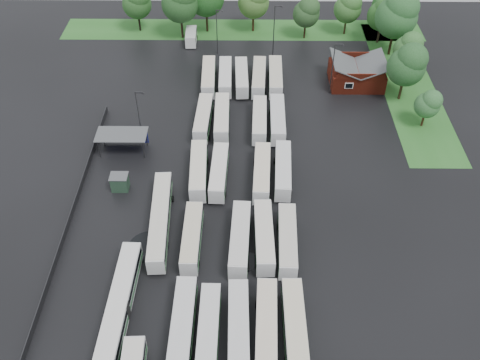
{
  "coord_description": "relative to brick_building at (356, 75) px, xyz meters",
  "views": [
    {
      "loc": [
        2.62,
        -46.5,
        56.08
      ],
      "look_at": [
        2.0,
        12.0,
        2.5
      ],
      "focal_mm": 40.0,
      "sensor_mm": 36.0,
      "label": 1
    }
  ],
  "objects": [
    {
      "name": "bus_r2c0",
      "position": [
        -28.37,
        -41.41,
        -0.16
      ],
      "size": [
        2.44,
        11.13,
        3.09
      ],
      "rotation": [
        0.0,
        0.0,
        -0.01
      ],
      "color": "silver",
      "rests_on": "ground"
    },
    {
      "name": "bus_r3c0",
      "position": [
        -28.4,
        -27.84,
        -0.07
      ],
      "size": [
        2.96,
        11.84,
        3.27
      ],
      "rotation": [
        0.0,
        0.0,
        0.04
      ],
      "color": "silver",
      "rests_on": "ground"
    },
    {
      "name": "bus_r1c3",
      "position": [
        -18.69,
        -54.96,
        -0.09
      ],
      "size": [
        2.87,
        11.67,
        3.23
      ],
      "rotation": [
        0.0,
        0.0,
        -0.04
      ],
      "color": "silver",
      "rests_on": "ground"
    },
    {
      "name": "tree_north_6",
      "position": [
        9.27,
        20.75,
        5.14
      ],
      "size": [
        6.58,
        6.58,
        10.9
      ],
      "color": "black",
      "rests_on": "ground"
    },
    {
      "name": "bus_r4c1",
      "position": [
        -25.3,
        -14.12,
        -0.08
      ],
      "size": [
        2.63,
        11.7,
        3.25
      ],
      "rotation": [
        0.0,
        0.0,
        0.01
      ],
      "color": "silver",
      "rests_on": "ground"
    },
    {
      "name": "puddle_3",
      "position": [
        -21.54,
        -44.09,
        -1.86
      ],
      "size": [
        3.93,
        3.93,
        0.01
      ],
      "primitive_type": "cylinder",
      "color": "black",
      "rests_on": "ground"
    },
    {
      "name": "bus_r2c2",
      "position": [
        -21.89,
        -41.67,
        -0.07
      ],
      "size": [
        2.99,
        11.85,
        3.27
      ],
      "rotation": [
        0.0,
        0.0,
        -0.04
      ],
      "color": "silver",
      "rests_on": "ground"
    },
    {
      "name": "bus_r4c3",
      "position": [
        -18.82,
        -14.56,
        -0.14
      ],
      "size": [
        2.7,
        11.34,
        3.14
      ],
      "rotation": [
        0.0,
        0.0,
        -0.03
      ],
      "color": "silver",
      "rests_on": "ground"
    },
    {
      "name": "tree_east_4",
      "position": [
        7.39,
        16.39,
        4.75
      ],
      "size": [
        6.21,
        6.21,
        10.29
      ],
      "color": "black",
      "rests_on": "ground"
    },
    {
      "name": "bus_r4c4",
      "position": [
        -15.74,
        -14.44,
        -0.07
      ],
      "size": [
        2.69,
        11.78,
        3.27
      ],
      "rotation": [
        0.0,
        0.0,
        -0.02
      ],
      "color": "silver",
      "rests_on": "ground"
    },
    {
      "name": "bus_r1c0",
      "position": [
        -28.39,
        -54.9,
        -0.07
      ],
      "size": [
        2.61,
        11.76,
        3.27
      ],
      "rotation": [
        0.0,
        0.0,
        -0.01
      ],
      "color": "silver",
      "rests_on": "ground"
    },
    {
      "name": "artic_bus_west_b",
      "position": [
        -33.06,
        -38.28,
        -0.11
      ],
      "size": [
        3.28,
        17.14,
        3.16
      ],
      "rotation": [
        0.0,
        0.0,
        0.05
      ],
      "color": "silver",
      "rests_on": "ground"
    },
    {
      "name": "bus_r1c1",
      "position": [
        -25.36,
        -55.47,
        -0.16
      ],
      "size": [
        2.47,
        11.15,
        3.1
      ],
      "rotation": [
        0.0,
        0.0,
        -0.01
      ],
      "color": "silver",
      "rests_on": "ground"
    },
    {
      "name": "tree_north_5",
      "position": [
        0.73,
        20.22,
        4.43
      ],
      "size": [
        5.91,
        5.91,
        9.78
      ],
      "color": "#342413",
      "rests_on": "ground"
    },
    {
      "name": "bus_r5c1",
      "position": [
        -25.13,
        -0.74,
        -0.15
      ],
      "size": [
        2.61,
        11.26,
        3.12
      ],
      "rotation": [
        0.0,
        0.0,
        0.02
      ],
      "color": "silver",
      "rests_on": "ground"
    },
    {
      "name": "utility_hut",
      "position": [
        -40.2,
        -30.17,
        -0.55
      ],
      "size": [
        2.7,
        2.2,
        2.62
      ],
      "color": "#203A28",
      "rests_on": "ground"
    },
    {
      "name": "tree_east_3",
      "position": [
        8.9,
        11.21,
        7.13
      ],
      "size": [
        8.44,
        8.44,
        13.98
      ],
      "color": "black",
      "rests_on": "ground"
    },
    {
      "name": "tree_east_1",
      "position": [
        7.57,
        -5.34,
        5.48
      ],
      "size": [
        6.9,
        6.9,
        11.43
      ],
      "color": "#2E2112",
      "rests_on": "ground"
    },
    {
      "name": "west_fence",
      "position": [
        -46.2,
        -34.77,
        -1.27
      ],
      "size": [
        0.1,
        50.0,
        1.2
      ],
      "primitive_type": "cube",
      "color": "#2D2D30",
      "rests_on": "ground"
    },
    {
      "name": "bus_r5c4",
      "position": [
        -15.55,
        -0.78,
        -0.07
      ],
      "size": [
        2.75,
        11.77,
        3.26
      ],
      "rotation": [
        0.0,
        0.0,
        -0.02
      ],
      "color": "silver",
      "rests_on": "ground"
    },
    {
      "name": "bus_r3c4",
      "position": [
        -15.44,
        -27.63,
        -0.11
      ],
      "size": [
        3.0,
        11.56,
        3.19
      ],
      "rotation": [
        0.0,
        0.0,
        -0.05
      ],
      "color": "silver",
      "rests_on": "ground"
    },
    {
      "name": "bus_r1c4",
      "position": [
        -15.42,
        -54.94,
        -0.09
      ],
      "size": [
        2.58,
        11.63,
        3.23
      ],
      "rotation": [
        0.0,
        0.0,
        0.01
      ],
      "color": "silver",
      "rests_on": "ground"
    },
    {
      "name": "bus_r3c3",
      "position": [
        -18.69,
        -28.25,
        -0.09
      ],
      "size": [
        2.98,
        11.7,
        3.23
      ],
      "rotation": [
        0.0,
        0.0,
        -0.05
      ],
      "color": "silver",
      "rests_on": "ground"
    },
    {
      "name": "bus_r2c4",
      "position": [
        -15.53,
        -41.86,
        -0.12
      ],
      "size": [
        2.82,
        11.49,
        3.18
      ],
      "rotation": [
        0.0,
        0.0,
        -0.04
      ],
      "color": "silver",
      "rests_on": "ground"
    },
    {
      "name": "minibus",
      "position": [
        -32.98,
        15.9,
        -0.41
      ],
      "size": [
        2.4,
        6.05,
        2.62
      ],
      "rotation": [
        0.0,
        0.0,
        0.02
      ],
      "color": "white",
      "rests_on": "ground"
    },
    {
      "name": "lamp_post_ne",
      "position": [
        -5.28,
        -3.41,
        4.05
      ],
      "size": [
        1.57,
        0.31,
        10.18
      ],
      "color": "#2D2D30",
      "rests_on": "ground"
    },
    {
      "name": "grass_strip_east",
      "position": [
        10.0,
        0.03,
        -1.86
      ],
      "size": [
        10.0,
        50.0,
        0.01
      ],
      "primitive_type": "cube",
      "color": "#2D6E27",
      "rests_on": "ground"
    },
    {
      "name": "tree_north_4",
      "position": [
        -8.28,
        18.27,
        4.2
      ],
      "size": [
        5.69,
        5.69,
        9.43
      ],
      "color": "black",
      "rests_on": "ground"
    },
    {
      "name": "tree_north_1",
      "position": [
        -34.93,
        18.21,
        6.54
      ],
      "size": [
        7.89,
        7.89,
        13.06
      ],
      "color": "#2E2117",
      "rests_on": "ground"
    },
    {
      "name": "bus_r1c2",
      "position": [
        -21.91,
        -55.06,
        -0.12
      ],
      "size": [
        2.64,
        11.46,
        3.18
      ],
      "rotation": [
        0.0,
        0.0,
        0.02
      ],
      "color": "silver",
      "rests_on": "ground"
    },
    {
      "name": "lamp_post_nw",
      "position": [
        -38.44,
        -18.49,
        3.84
      ],
      "size": [
        1.51,
        0.29,
        9.82
      ],
      "color": "#2D2D30",
      "rests_on": "ground"
    },
    {
      "name": "tree_east_0",
      "position": [
        9.75,
        -13.67,
        2.82
      ],
      "size": [
        4.43,
        4.4,
        7.28
      ],
      "color": "#3C2313",
      "rests_on": "ground"
    },
    {
      "name": "wash_shed",
      "position": [
        -41.2,
        -20.74,
        1.12
      ],
      "size": [
        8.2,
        4.2,
        3.58
      ],
      "color": "#2D2D30",
      "rests_on": "ground"
    },
    {
      "name": "lamp_post_back_e",
      "position": [
        -15.44,
        10.79,
        4.42
      ],
      "size": [
        1.67,
        0.32,
        10.83
      ],
      "color": "#2D2D30",
      "rests_on": "ground"
    },
    {
      "name": "lamp_post_back_w",
      "position": [
        -27.02,
        11.2,
        3.73
      ],
      "size": [
        1.48,
        0.29,
        9.64
      ],
      "color": "#2D2D30",
      "rests_on": "ground"
    },
    {
      "name": "bus_r5c0",
      "position": [
        -28.31,
        -0.83,
        -0.1
      ],
      "size": [
        2.79,
        11.63,
        3.22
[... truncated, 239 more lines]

